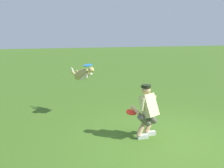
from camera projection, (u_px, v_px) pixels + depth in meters
The scene contains 5 objects.
ground_plane at pixel (175, 143), 5.55m from camera, with size 60.00×60.00×0.00m, color #406820.
person at pixel (148, 110), 5.73m from camera, with size 0.71×0.53×1.29m.
dog at pixel (83, 74), 7.29m from camera, with size 0.68×0.92×0.58m.
frisbee_flying at pixel (88, 65), 6.99m from camera, with size 0.26×0.26×0.02m, color #2682E0.
frisbee_held at pixel (131, 112), 5.81m from camera, with size 0.25×0.25×0.02m, color red.
Camera 1 is at (2.56, 4.64, 2.57)m, focal length 38.58 mm.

